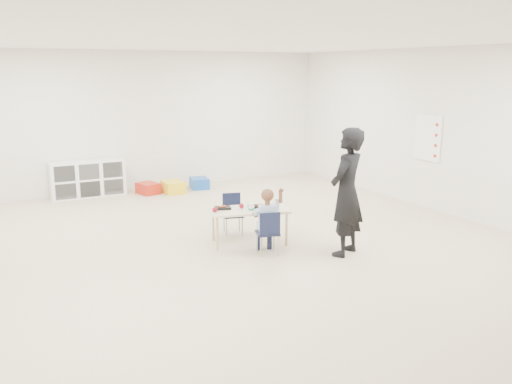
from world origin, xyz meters
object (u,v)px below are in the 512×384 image
chair_near (268,232)px  child (268,220)px  cubby_shelf (88,179)px  adult (347,192)px  table (249,226)px

chair_near → child: (0.00, 0.00, 0.17)m
cubby_shelf → adult: 5.63m
child → table: bearing=106.9°
chair_near → cubby_shelf: (-1.46, 4.58, 0.05)m
child → adult: (0.91, -0.50, 0.38)m
cubby_shelf → adult: size_ratio=0.82×
table → chair_near: chair_near is taller
table → child: 0.56m
table → child: (0.01, -0.52, 0.22)m
table → chair_near: bearing=-73.1°
chair_near → child: bearing=0.0°
table → child: bearing=-73.1°
table → cubby_shelf: cubby_shelf is taller
table → adult: bearing=-32.1°
table → child: child is taller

